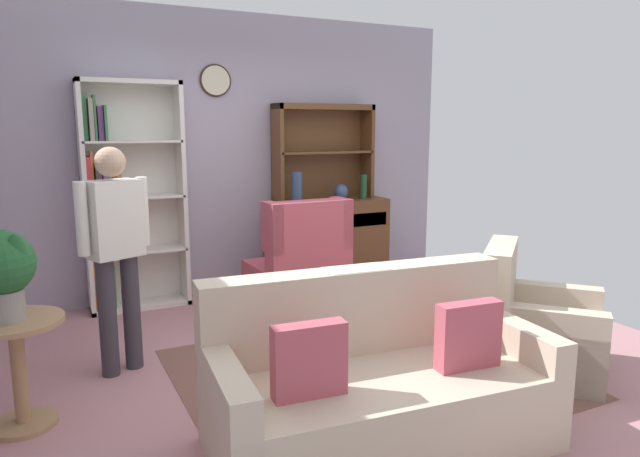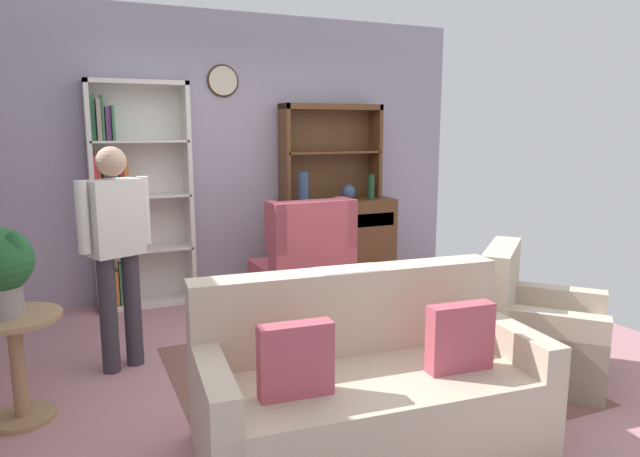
{
  "view_description": "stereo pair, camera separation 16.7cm",
  "coord_description": "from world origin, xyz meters",
  "px_view_note": "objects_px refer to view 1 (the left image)",
  "views": [
    {
      "loc": [
        -1.73,
        -3.51,
        1.69
      ],
      "look_at": [
        0.1,
        0.2,
        0.95
      ],
      "focal_mm": 32.09,
      "sensor_mm": 36.0,
      "label": 1
    },
    {
      "loc": [
        -1.58,
        -3.58,
        1.69
      ],
      "look_at": [
        0.1,
        0.2,
        0.95
      ],
      "focal_mm": 32.09,
      "sensor_mm": 36.0,
      "label": 2
    }
  ],
  "objects_px": {
    "couch_floral": "(376,386)",
    "bookshelf": "(125,198)",
    "sideboard": "(327,238)",
    "bottle_wine": "(363,187)",
    "vase_tall": "(297,187)",
    "vase_round": "(341,192)",
    "sideboard_hutch": "(323,139)",
    "person_reading": "(115,244)",
    "wingback_chair": "(300,270)",
    "plant_stand": "(18,361)",
    "book_stack": "(367,306)",
    "potted_plant_large": "(0,269)",
    "coffee_table": "(357,329)",
    "armchair_floral": "(535,330)"
  },
  "relations": [
    {
      "from": "sideboard_hutch",
      "to": "person_reading",
      "type": "height_order",
      "value": "sideboard_hutch"
    },
    {
      "from": "sideboard",
      "to": "person_reading",
      "type": "relative_size",
      "value": 0.83
    },
    {
      "from": "bookshelf",
      "to": "vase_tall",
      "type": "height_order",
      "value": "bookshelf"
    },
    {
      "from": "armchair_floral",
      "to": "person_reading",
      "type": "xyz_separation_m",
      "value": [
        -2.59,
        1.26,
        0.62
      ]
    },
    {
      "from": "couch_floral",
      "to": "wingback_chair",
      "type": "relative_size",
      "value": 1.78
    },
    {
      "from": "couch_floral",
      "to": "bookshelf",
      "type": "bearing_deg",
      "value": 105.62
    },
    {
      "from": "sideboard_hutch",
      "to": "coffee_table",
      "type": "bearing_deg",
      "value": -111.34
    },
    {
      "from": "bookshelf",
      "to": "vase_tall",
      "type": "relative_size",
      "value": 6.6
    },
    {
      "from": "book_stack",
      "to": "plant_stand",
      "type": "bearing_deg",
      "value": 174.3
    },
    {
      "from": "vase_round",
      "to": "couch_floral",
      "type": "relative_size",
      "value": 0.09
    },
    {
      "from": "book_stack",
      "to": "coffee_table",
      "type": "bearing_deg",
      "value": -145.82
    },
    {
      "from": "bookshelf",
      "to": "vase_round",
      "type": "relative_size",
      "value": 12.35
    },
    {
      "from": "sideboard",
      "to": "vase_round",
      "type": "distance_m",
      "value": 0.52
    },
    {
      "from": "armchair_floral",
      "to": "plant_stand",
      "type": "xyz_separation_m",
      "value": [
        -3.21,
        0.73,
        0.1
      ]
    },
    {
      "from": "sideboard_hutch",
      "to": "vase_tall",
      "type": "bearing_deg",
      "value": -154.11
    },
    {
      "from": "coffee_table",
      "to": "person_reading",
      "type": "bearing_deg",
      "value": 149.13
    },
    {
      "from": "sideboard",
      "to": "wingback_chair",
      "type": "height_order",
      "value": "wingback_chair"
    },
    {
      "from": "wingback_chair",
      "to": "coffee_table",
      "type": "height_order",
      "value": "wingback_chair"
    },
    {
      "from": "armchair_floral",
      "to": "vase_tall",
      "type": "bearing_deg",
      "value": 104.81
    },
    {
      "from": "bookshelf",
      "to": "plant_stand",
      "type": "relative_size",
      "value": 3.29
    },
    {
      "from": "sideboard",
      "to": "book_stack",
      "type": "relative_size",
      "value": 5.71
    },
    {
      "from": "bottle_wine",
      "to": "wingback_chair",
      "type": "xyz_separation_m",
      "value": [
        -1.02,
        -0.59,
        -0.67
      ]
    },
    {
      "from": "vase_tall",
      "to": "potted_plant_large",
      "type": "bearing_deg",
      "value": -144.67
    },
    {
      "from": "vase_tall",
      "to": "couch_floral",
      "type": "height_order",
      "value": "vase_tall"
    },
    {
      "from": "bookshelf",
      "to": "sideboard_hutch",
      "type": "distance_m",
      "value": 2.1
    },
    {
      "from": "bookshelf",
      "to": "sideboard",
      "type": "distance_m",
      "value": 2.11
    },
    {
      "from": "vase_tall",
      "to": "vase_round",
      "type": "height_order",
      "value": "vase_tall"
    },
    {
      "from": "book_stack",
      "to": "sideboard",
      "type": "bearing_deg",
      "value": 69.96
    },
    {
      "from": "vase_round",
      "to": "wingback_chair",
      "type": "xyz_separation_m",
      "value": [
        -0.76,
        -0.62,
        -0.62
      ]
    },
    {
      "from": "armchair_floral",
      "to": "vase_round",
      "type": "bearing_deg",
      "value": 93.45
    },
    {
      "from": "bottle_wine",
      "to": "wingback_chair",
      "type": "relative_size",
      "value": 0.25
    },
    {
      "from": "armchair_floral",
      "to": "wingback_chair",
      "type": "distance_m",
      "value": 2.16
    },
    {
      "from": "wingback_chair",
      "to": "potted_plant_large",
      "type": "bearing_deg",
      "value": -152.32
    },
    {
      "from": "vase_round",
      "to": "potted_plant_large",
      "type": "relative_size",
      "value": 0.34
    },
    {
      "from": "book_stack",
      "to": "armchair_floral",
      "type": "bearing_deg",
      "value": -25.9
    },
    {
      "from": "sideboard",
      "to": "armchair_floral",
      "type": "relative_size",
      "value": 1.2
    },
    {
      "from": "plant_stand",
      "to": "sideboard",
      "type": "bearing_deg",
      "value": 33.1
    },
    {
      "from": "vase_tall",
      "to": "wingback_chair",
      "type": "relative_size",
      "value": 0.3
    },
    {
      "from": "sideboard_hutch",
      "to": "wingback_chair",
      "type": "bearing_deg",
      "value": -128.69
    },
    {
      "from": "vase_tall",
      "to": "potted_plant_large",
      "type": "height_order",
      "value": "vase_tall"
    },
    {
      "from": "bookshelf",
      "to": "sideboard_hutch",
      "type": "bearing_deg",
      "value": 0.65
    },
    {
      "from": "bottle_wine",
      "to": "armchair_floral",
      "type": "relative_size",
      "value": 0.25
    },
    {
      "from": "coffee_table",
      "to": "bottle_wine",
      "type": "bearing_deg",
      "value": 58.56
    },
    {
      "from": "couch_floral",
      "to": "book_stack",
      "type": "bearing_deg",
      "value": 62.39
    },
    {
      "from": "bottle_wine",
      "to": "potted_plant_large",
      "type": "distance_m",
      "value": 3.81
    },
    {
      "from": "vase_round",
      "to": "armchair_floral",
      "type": "relative_size",
      "value": 0.16
    },
    {
      "from": "couch_floral",
      "to": "person_reading",
      "type": "height_order",
      "value": "person_reading"
    },
    {
      "from": "vase_tall",
      "to": "plant_stand",
      "type": "height_order",
      "value": "vase_tall"
    },
    {
      "from": "sideboard",
      "to": "bottle_wine",
      "type": "distance_m",
      "value": 0.67
    },
    {
      "from": "potted_plant_large",
      "to": "coffee_table",
      "type": "bearing_deg",
      "value": -8.4
    }
  ]
}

